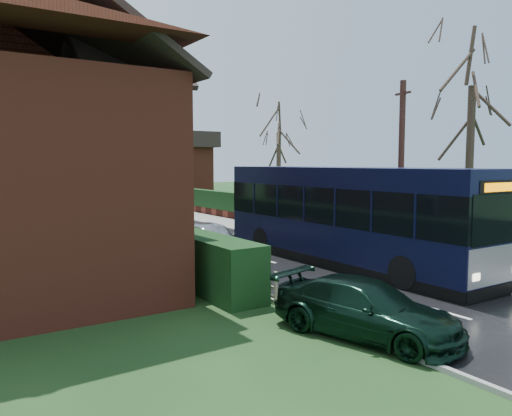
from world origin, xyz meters
TOP-DOWN VIEW (x-y plane):
  - ground at (0.00, 0.00)m, footprint 140.00×140.00m
  - road at (0.00, 10.00)m, footprint 6.00×100.00m
  - pavement at (4.25, 10.00)m, footprint 2.50×100.00m
  - kerb_right at (3.05, 10.00)m, footprint 0.12×100.00m
  - kerb_left at (-3.05, 10.00)m, footprint 0.12×100.00m
  - front_hedge at (-3.90, 5.00)m, footprint 1.20×16.00m
  - picket_fence at (-3.15, 5.00)m, footprint 0.10×16.00m
  - right_wall_hedge at (5.80, 10.00)m, footprint 0.60×50.00m
  - bus at (2.20, -0.04)m, footprint 2.71×11.76m
  - car_silver at (-1.50, 3.73)m, footprint 1.79×4.27m
  - car_green at (-2.90, -5.99)m, footprint 2.77×4.51m
  - car_distant at (2.00, 37.34)m, footprint 2.13×4.45m
  - bus_stop_sign at (4.00, 6.00)m, footprint 0.10×0.46m
  - telegraph_pole at (4.80, -0.26)m, footprint 0.26×0.88m
  - tree_right_near at (9.00, -0.41)m, footprint 4.64×4.64m
  - tree_right_far at (9.00, 13.69)m, footprint 4.24×4.24m

SIDE VIEW (x-z plane):
  - ground at x=0.00m, z-range 0.00..0.00m
  - road at x=0.00m, z-range 0.00..0.02m
  - kerb_left at x=-3.05m, z-range 0.00..0.10m
  - pavement at x=4.25m, z-range 0.00..0.14m
  - kerb_right at x=3.05m, z-range 0.00..0.14m
  - picket_fence at x=-3.15m, z-range 0.00..0.90m
  - car_green at x=-2.90m, z-range 0.00..1.22m
  - car_distant at x=2.00m, z-range 0.00..1.41m
  - car_silver at x=-1.50m, z-range 0.00..1.44m
  - front_hedge at x=-3.90m, z-range 0.00..1.60m
  - right_wall_hedge at x=5.80m, z-range 0.12..1.92m
  - bus at x=2.20m, z-range -0.01..3.55m
  - bus_stop_sign at x=4.00m, z-range 0.48..3.52m
  - telegraph_pole at x=4.80m, z-range 0.04..6.93m
  - tree_right_far at x=9.00m, z-range 2.02..10.22m
  - tree_right_near at x=9.00m, z-range 2.48..12.50m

